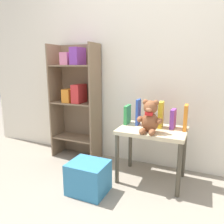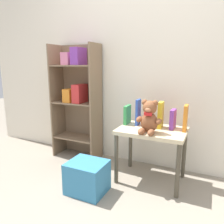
{
  "view_description": "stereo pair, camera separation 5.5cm",
  "coord_description": "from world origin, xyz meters",
  "px_view_note": "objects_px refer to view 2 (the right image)",
  "views": [
    {
      "loc": [
        0.54,
        -0.84,
        1.15
      ],
      "look_at": [
        -0.37,
        1.21,
        0.65
      ],
      "focal_mm": 35.0,
      "sensor_mm": 36.0,
      "label": 1
    },
    {
      "loc": [
        0.59,
        -0.82,
        1.15
      ],
      "look_at": [
        -0.37,
        1.21,
        0.65
      ],
      "focal_mm": 35.0,
      "sensor_mm": 36.0,
      "label": 2
    }
  ],
  "objects_px": {
    "teddy_bear": "(149,118)",
    "book_standing_green": "(127,115)",
    "book_standing_red": "(149,116)",
    "book_standing_yellow": "(161,115)",
    "book_standing_blue": "(138,112)",
    "book_standing_orange": "(185,118)",
    "display_table": "(152,137)",
    "storage_bin": "(87,177)",
    "book_standing_purple": "(173,119)",
    "bookshelf_side": "(78,95)"
  },
  "relations": [
    {
      "from": "teddy_bear",
      "to": "book_standing_blue",
      "type": "bearing_deg",
      "value": 130.26
    },
    {
      "from": "bookshelf_side",
      "to": "storage_bin",
      "type": "xyz_separation_m",
      "value": [
        0.53,
        -0.67,
        -0.63
      ]
    },
    {
      "from": "book_standing_red",
      "to": "book_standing_yellow",
      "type": "bearing_deg",
      "value": -4.54
    },
    {
      "from": "book_standing_purple",
      "to": "book_standing_red",
      "type": "bearing_deg",
      "value": -176.28
    },
    {
      "from": "book_standing_orange",
      "to": "display_table",
      "type": "bearing_deg",
      "value": -165.47
    },
    {
      "from": "display_table",
      "to": "book_standing_orange",
      "type": "distance_m",
      "value": 0.36
    },
    {
      "from": "book_standing_red",
      "to": "book_standing_yellow",
      "type": "relative_size",
      "value": 0.79
    },
    {
      "from": "storage_bin",
      "to": "book_standing_red",
      "type": "bearing_deg",
      "value": 53.1
    },
    {
      "from": "book_standing_purple",
      "to": "storage_bin",
      "type": "xyz_separation_m",
      "value": [
        -0.64,
        -0.55,
        -0.49
      ]
    },
    {
      "from": "book_standing_red",
      "to": "book_standing_purple",
      "type": "xyz_separation_m",
      "value": [
        0.23,
        0.01,
        -0.01
      ]
    },
    {
      "from": "teddy_bear",
      "to": "book_standing_green",
      "type": "xyz_separation_m",
      "value": [
        -0.29,
        0.2,
        -0.04
      ]
    },
    {
      "from": "display_table",
      "to": "book_standing_red",
      "type": "relative_size",
      "value": 3.17
    },
    {
      "from": "teddy_bear",
      "to": "book_standing_yellow",
      "type": "xyz_separation_m",
      "value": [
        0.06,
        0.2,
        -0.01
      ]
    },
    {
      "from": "teddy_bear",
      "to": "bookshelf_side",
      "type": "bearing_deg",
      "value": 160.97
    },
    {
      "from": "display_table",
      "to": "book_standing_purple",
      "type": "height_order",
      "value": "book_standing_purple"
    },
    {
      "from": "book_standing_red",
      "to": "book_standing_purple",
      "type": "distance_m",
      "value": 0.23
    },
    {
      "from": "book_standing_green",
      "to": "book_standing_purple",
      "type": "relative_size",
      "value": 1.03
    },
    {
      "from": "teddy_bear",
      "to": "book_standing_purple",
      "type": "height_order",
      "value": "teddy_bear"
    },
    {
      "from": "teddy_bear",
      "to": "book_standing_blue",
      "type": "xyz_separation_m",
      "value": [
        -0.17,
        0.2,
        -0.01
      ]
    },
    {
      "from": "display_table",
      "to": "book_standing_green",
      "type": "xyz_separation_m",
      "value": [
        -0.29,
        0.08,
        0.18
      ]
    },
    {
      "from": "display_table",
      "to": "book_standing_blue",
      "type": "xyz_separation_m",
      "value": [
        -0.17,
        0.08,
        0.21
      ]
    },
    {
      "from": "book_standing_orange",
      "to": "storage_bin",
      "type": "height_order",
      "value": "book_standing_orange"
    },
    {
      "from": "bookshelf_side",
      "to": "teddy_bear",
      "type": "relative_size",
      "value": 4.57
    },
    {
      "from": "bookshelf_side",
      "to": "storage_bin",
      "type": "bearing_deg",
      "value": -51.66
    },
    {
      "from": "book_standing_red",
      "to": "book_standing_orange",
      "type": "xyz_separation_m",
      "value": [
        0.35,
        -0.01,
        0.02
      ]
    },
    {
      "from": "display_table",
      "to": "book_standing_blue",
      "type": "height_order",
      "value": "book_standing_blue"
    },
    {
      "from": "book_standing_green",
      "to": "book_standing_yellow",
      "type": "relative_size",
      "value": 0.76
    },
    {
      "from": "teddy_bear",
      "to": "book_standing_purple",
      "type": "relative_size",
      "value": 1.61
    },
    {
      "from": "book_standing_green",
      "to": "book_standing_orange",
      "type": "relative_size",
      "value": 0.8
    },
    {
      "from": "display_table",
      "to": "book_standing_green",
      "type": "distance_m",
      "value": 0.35
    },
    {
      "from": "bookshelf_side",
      "to": "teddy_bear",
      "type": "distance_m",
      "value": 1.06
    },
    {
      "from": "teddy_bear",
      "to": "book_standing_yellow",
      "type": "height_order",
      "value": "teddy_bear"
    },
    {
      "from": "book_standing_purple",
      "to": "book_standing_orange",
      "type": "bearing_deg",
      "value": -5.13
    },
    {
      "from": "book_standing_purple",
      "to": "book_standing_orange",
      "type": "distance_m",
      "value": 0.12
    },
    {
      "from": "book_standing_green",
      "to": "book_standing_yellow",
      "type": "height_order",
      "value": "book_standing_yellow"
    },
    {
      "from": "bookshelf_side",
      "to": "book_standing_red",
      "type": "relative_size",
      "value": 6.84
    },
    {
      "from": "display_table",
      "to": "book_standing_yellow",
      "type": "bearing_deg",
      "value": 54.81
    },
    {
      "from": "book_standing_blue",
      "to": "book_standing_orange",
      "type": "distance_m",
      "value": 0.46
    },
    {
      "from": "display_table",
      "to": "book_standing_orange",
      "type": "height_order",
      "value": "book_standing_orange"
    },
    {
      "from": "book_standing_green",
      "to": "book_standing_red",
      "type": "xyz_separation_m",
      "value": [
        0.23,
        0.01,
        0.0
      ]
    },
    {
      "from": "book_standing_yellow",
      "to": "teddy_bear",
      "type": "bearing_deg",
      "value": -109.14
    },
    {
      "from": "book_standing_green",
      "to": "book_standing_red",
      "type": "height_order",
      "value": "book_standing_red"
    },
    {
      "from": "book_standing_blue",
      "to": "book_standing_orange",
      "type": "xyz_separation_m",
      "value": [
        0.46,
        0.0,
        -0.01
      ]
    },
    {
      "from": "book_standing_green",
      "to": "book_standing_blue",
      "type": "height_order",
      "value": "book_standing_blue"
    },
    {
      "from": "book_standing_yellow",
      "to": "book_standing_red",
      "type": "bearing_deg",
      "value": 171.12
    },
    {
      "from": "book_standing_green",
      "to": "book_standing_red",
      "type": "bearing_deg",
      "value": 2.09
    },
    {
      "from": "book_standing_green",
      "to": "book_standing_orange",
      "type": "bearing_deg",
      "value": -0.8
    },
    {
      "from": "book_standing_green",
      "to": "book_standing_blue",
      "type": "xyz_separation_m",
      "value": [
        0.12,
        0.0,
        0.04
      ]
    },
    {
      "from": "teddy_bear",
      "to": "book_standing_green",
      "type": "relative_size",
      "value": 1.56
    },
    {
      "from": "book_standing_purple",
      "to": "storage_bin",
      "type": "height_order",
      "value": "book_standing_purple"
    }
  ]
}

